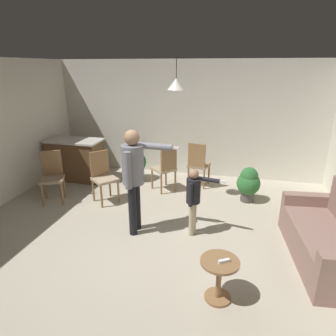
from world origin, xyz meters
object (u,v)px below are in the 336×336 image
Objects in this scene: dining_chair_spare at (198,163)px; potted_plant_by_wall at (135,161)px; dining_chair_centre_back at (103,175)px; kitchen_counter at (76,159)px; potted_plant_corner at (248,183)px; person_child at (194,195)px; spare_remote_on_table at (224,261)px; dining_chair_by_counter at (52,175)px; person_adult at (134,171)px; couch_floral at (332,239)px; side_table_by_couch at (219,275)px; dining_chair_near_wall at (166,167)px.

dining_chair_spare is 1.22× the size of potted_plant_by_wall.
dining_chair_centre_back is 1.00× the size of dining_chair_spare.
kitchen_counter is at bearing -91.59° from dining_chair_centre_back.
potted_plant_by_wall reaches higher than potted_plant_corner.
person_child reaches higher than spare_remote_on_table.
dining_chair_centre_back reaches higher than spare_remote_on_table.
dining_chair_by_counter is 3.01m from dining_chair_spare.
kitchen_counter is 2.93m from person_adult.
dining_chair_spare is at bearing 4.21° from kitchen_counter.
dining_chair_by_counter is (-4.81, 0.80, 0.21)m from couch_floral.
dining_chair_spare reaches higher than potted_plant_by_wall.
side_table_by_couch is 2.79m from potted_plant_corner.
person_child reaches higher than potted_plant_by_wall.
kitchen_counter is (-5.00, 2.00, 0.15)m from couch_floral.
dining_chair_by_counter is 1.00× the size of dining_chair_centre_back.
spare_remote_on_table is (-1.39, -1.10, 0.21)m from couch_floral.
kitchen_counter is at bearing 139.18° from side_table_by_couch.
potted_plant_by_wall is (-0.79, 2.16, -0.59)m from person_adult.
dining_chair_near_wall is (-0.84, 1.56, -0.13)m from person_child.
person_child is (0.91, 0.15, -0.36)m from person_adult.
dining_chair_near_wall is at bearing -5.19° from kitchen_counter.
dining_chair_centre_back is at bearing -99.93° from potted_plant_by_wall.
side_table_by_couch is at bearing -113.39° from dining_chair_near_wall.
dining_chair_near_wall reaches higher than spare_remote_on_table.
couch_floral reaches higher than potted_plant_corner.
potted_plant_corner is at bearing 159.32° from person_child.
spare_remote_on_table is at bearing -40.68° from kitchen_counter.
potted_plant_by_wall is at bearing 167.57° from potted_plant_corner.
dining_chair_near_wall is 1.00× the size of dining_chair_centre_back.
person_adult reaches higher than dining_chair_centre_back.
potted_plant_corner is at bearing 141.56° from dining_chair_centre_back.
dining_chair_centre_back is 2.85m from potted_plant_corner.
kitchen_counter is at bearing 175.45° from potted_plant_corner.
person_child reaches higher than dining_chair_by_counter.
couch_floral is at bearing 36.83° from side_table_by_couch.
kitchen_counter is 1.50m from dining_chair_centre_back.
person_child is (3.06, -1.76, 0.20)m from kitchen_counter.
dining_chair_centre_back is (-2.41, 2.11, 0.22)m from side_table_by_couch.
couch_floral reaches higher than potted_plant_by_wall.
person_adult is (-2.84, 0.09, 0.71)m from couch_floral.
couch_floral is 1.88× the size of dining_chair_near_wall.
person_child is 1.56× the size of potted_plant_corner.
couch_floral is 2.28× the size of potted_plant_by_wall.
dining_chair_spare is at bearing -163.87° from person_child.
dining_chair_centre_back is (-3.85, 1.03, 0.21)m from couch_floral.
side_table_by_couch is 0.52× the size of dining_chair_near_wall.
potted_plant_by_wall is at bearing -129.84° from person_child.
dining_chair_centre_back is at bearing -102.65° from person_child.
dining_chair_near_wall is 1.43× the size of potted_plant_corner.
side_table_by_couch is 0.48× the size of person_child.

